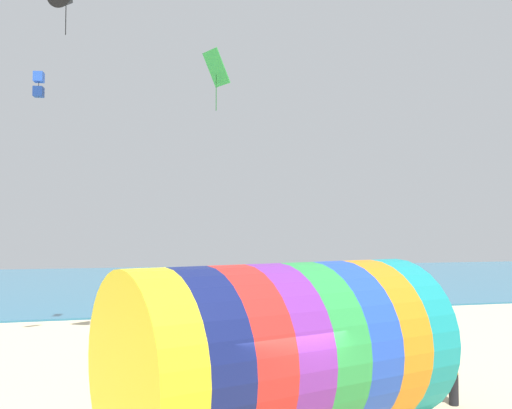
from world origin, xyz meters
The scene contains 6 objects.
sea centered at (0.00, 39.08, 0.05)m, with size 120.00×40.00×0.10m, color teal.
giant_inflatable_tube centered at (0.43, 1.07, 1.85)m, with size 7.86×5.70×3.71m.
kite_handler centered at (5.36, 2.21, 0.83)m, with size 0.38×0.42×1.63m.
kite_green_diamond centered at (0.53, 8.97, 10.14)m, with size 0.91×1.05×2.11m.
kite_blue_box centered at (-6.06, 15.36, 10.74)m, with size 0.46×0.46×1.15m.
bystander_mid_beach centered at (3.59, 11.53, 0.93)m, with size 0.38×0.42×1.80m.
Camera 1 is at (-3.23, -10.61, 4.38)m, focal length 40.00 mm.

